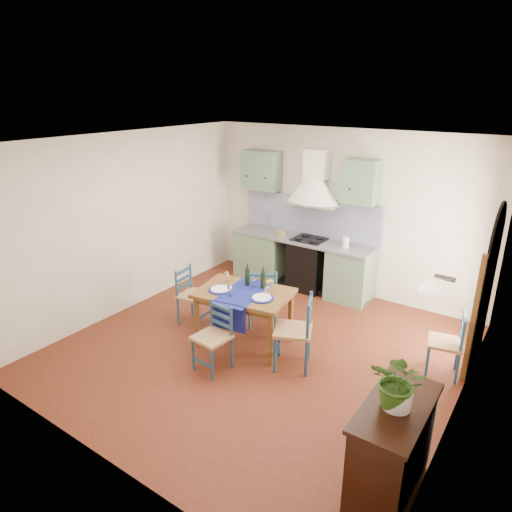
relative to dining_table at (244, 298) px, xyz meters
The scene contains 13 objects.
floor 0.76m from the dining_table, ahead, with size 5.00×5.00×0.00m, color #4E1B10.
back_wall 2.32m from the dining_table, 95.10° to the left, with size 5.00×0.96×2.80m.
right_wall 2.84m from the dining_table, ahead, with size 0.26×5.00×2.80m.
left_wall 2.34m from the dining_table, behind, with size 0.04×5.00×2.80m, color white.
ceiling 2.11m from the dining_table, ahead, with size 5.00×5.00×0.01m, color silver.
dining_table is the anchor object (origin of this frame).
chair_near 0.75m from the dining_table, 87.27° to the right, with size 0.44×0.44×0.87m.
chair_far 0.62m from the dining_table, 96.93° to the left, with size 0.60×0.60×0.95m.
chair_left 1.04m from the dining_table, behind, with size 0.45×0.45×0.88m.
chair_right 0.89m from the dining_table, ahead, with size 0.60×0.60×0.98m.
chair_spare 2.64m from the dining_table, 18.28° to the left, with size 0.47×0.47×0.85m.
sideboard 2.86m from the dining_table, 27.66° to the right, with size 0.50×1.05×0.94m.
potted_plant 2.90m from the dining_table, 28.03° to the right, with size 0.44×0.38×0.49m, color #305A1A.
Camera 1 is at (3.07, -4.53, 3.39)m, focal length 32.00 mm.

